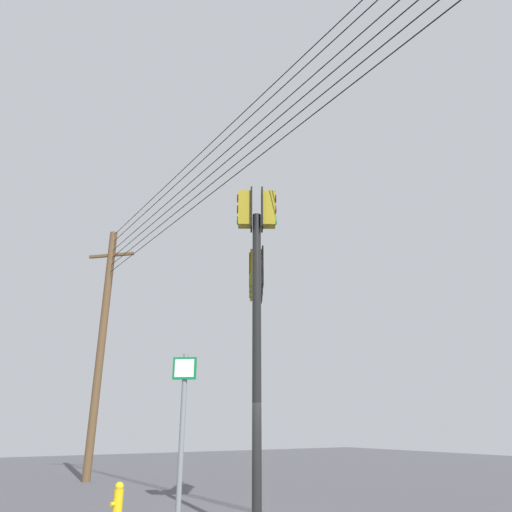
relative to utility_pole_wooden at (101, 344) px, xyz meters
The scene contains 5 objects.
signal_mast_assembly 10.82m from the utility_pole_wooden, 84.31° to the right, with size 2.36×3.45×7.55m.
utility_pole_wooden is the anchor object (origin of this frame).
route_sign_primary 14.88m from the utility_pole_wooden, 99.03° to the right, with size 0.28×0.22×2.99m.
fire_hydrant 9.90m from the utility_pole_wooden, 98.54° to the right, with size 0.30×0.22×0.81m.
overhead_wire_span 13.39m from the utility_pole_wooden, 87.23° to the right, with size 1.26×25.52×1.89m.
Camera 1 is at (-4.97, -8.68, 2.04)m, focal length 32.84 mm.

